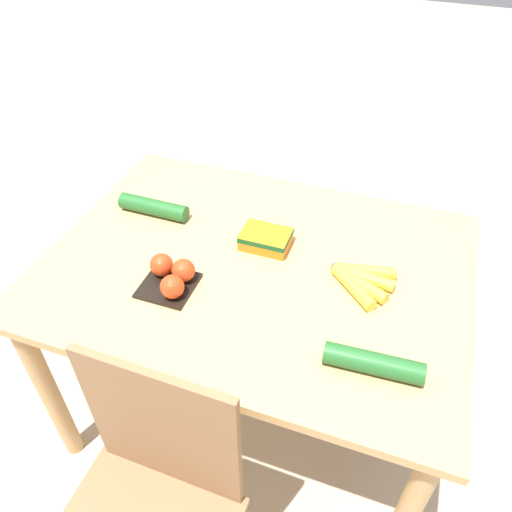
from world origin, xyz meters
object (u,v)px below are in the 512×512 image
Objects in this scene: tomato_pack at (172,276)px; cucumber_near at (154,207)px; banana_bunch at (360,279)px; cucumber_far at (373,363)px; carrot_bag at (264,238)px.

tomato_pack reaches higher than cucumber_near.
banana_bunch is 0.29m from cucumber_far.
cucumber_far is at bearing 138.20° from carrot_bag.
cucumber_near is at bearing -7.89° from banana_bunch.
cucumber_near and cucumber_far have the same top height.
banana_bunch is 0.78× the size of cucumber_far.
cucumber_near is at bearing -53.38° from tomato_pack.
tomato_pack is 0.35m from cucumber_near.
cucumber_far is at bearing 154.27° from cucumber_near.
banana_bunch is at bearing -73.54° from cucumber_far.
banana_bunch is at bearing 172.11° from cucumber_near.
carrot_bag is at bearing -41.80° from cucumber_far.
tomato_pack is 0.62× the size of cucumber_near.
cucumber_far is (-0.58, 0.10, -0.01)m from tomato_pack.
tomato_pack is (0.50, 0.18, 0.02)m from banana_bunch.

